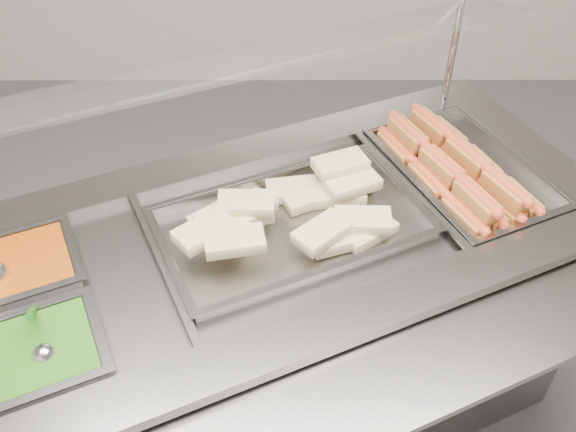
{
  "coord_description": "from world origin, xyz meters",
  "views": [
    {
      "loc": [
        -0.09,
        -0.83,
        1.93
      ],
      "look_at": [
        -0.09,
        0.35,
        0.86
      ],
      "focal_mm": 40.0,
      "sensor_mm": 36.0,
      "label": 1
    }
  ],
  "objects_px": {
    "steam_counter": "(274,333)",
    "pan_wraps": "(291,228)",
    "sneeze_guard": "(233,68)",
    "serving_spoon": "(42,347)",
    "pan_hotdogs": "(461,178)"
  },
  "relations": [
    {
      "from": "pan_wraps",
      "to": "serving_spoon",
      "type": "relative_size",
      "value": 4.8
    },
    {
      "from": "sneeze_guard",
      "to": "serving_spoon",
      "type": "xyz_separation_m",
      "value": [
        -0.38,
        -0.55,
        -0.33
      ]
    },
    {
      "from": "sneeze_guard",
      "to": "serving_spoon",
      "type": "bearing_deg",
      "value": -124.29
    },
    {
      "from": "steam_counter",
      "to": "pan_wraps",
      "type": "xyz_separation_m",
      "value": [
        0.05,
        0.02,
        0.4
      ]
    },
    {
      "from": "pan_hotdogs",
      "to": "serving_spoon",
      "type": "height_order",
      "value": "serving_spoon"
    },
    {
      "from": "serving_spoon",
      "to": "steam_counter",
      "type": "bearing_deg",
      "value": 38.48
    },
    {
      "from": "steam_counter",
      "to": "pan_wraps",
      "type": "bearing_deg",
      "value": 24.78
    },
    {
      "from": "steam_counter",
      "to": "pan_wraps",
      "type": "distance_m",
      "value": 0.4
    },
    {
      "from": "pan_hotdogs",
      "to": "pan_wraps",
      "type": "distance_m",
      "value": 0.53
    },
    {
      "from": "steam_counter",
      "to": "sneeze_guard",
      "type": "relative_size",
      "value": 1.27
    },
    {
      "from": "steam_counter",
      "to": "serving_spoon",
      "type": "distance_m",
      "value": 0.73
    },
    {
      "from": "steam_counter",
      "to": "serving_spoon",
      "type": "xyz_separation_m",
      "value": [
        -0.46,
        -0.37,
        0.43
      ]
    },
    {
      "from": "pan_wraps",
      "to": "pan_hotdogs",
      "type": "bearing_deg",
      "value": 24.78
    },
    {
      "from": "sneeze_guard",
      "to": "pan_hotdogs",
      "type": "xyz_separation_m",
      "value": [
        0.62,
        0.06,
        -0.38
      ]
    },
    {
      "from": "pan_hotdogs",
      "to": "serving_spoon",
      "type": "distance_m",
      "value": 1.17
    }
  ]
}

